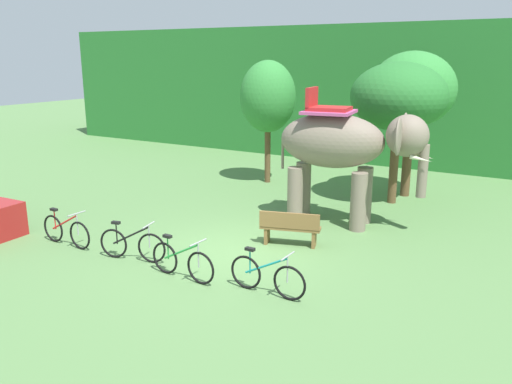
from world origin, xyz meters
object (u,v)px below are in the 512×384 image
Objects in this scene: bike_red at (66,231)px; bike_black at (132,244)px; tree_center_right at (268,97)px; tree_right at (399,97)px; tree_center at (412,90)px; bike_teal at (267,276)px; wooden_bench at (290,227)px; elephant at (344,147)px; bike_green at (182,261)px.

bike_black is at bearing 2.87° from bike_red.
tree_center_right is 4.88m from tree_right.
tree_center is 9.52m from bike_teal.
tree_right is 6.05m from wooden_bench.
tree_center_right is at bearing 82.97° from bike_red.
bike_red is (-5.90, -8.01, -2.99)m from tree_right.
wooden_bench is (-1.07, -5.21, -2.90)m from tree_right.
bike_teal is at bearing -85.46° from elephant.
tree_right is 0.93× the size of tree_center.
bike_red is 1.02× the size of bike_black.
bike_red is at bearing -135.86° from elephant.
bike_red is at bearing -126.36° from tree_right.
tree_center_right is at bearing 97.28° from bike_black.
elephant is 2.91m from wooden_bench.
tree_center reaches higher than bike_green.
bike_green is at bearing -103.90° from tree_center.
bike_green is (3.75, -0.13, 0.00)m from bike_red.
elephant is 2.47× the size of bike_red.
bike_black is 0.98× the size of bike_teal.
bike_black is (2.11, 0.11, 0.00)m from bike_red.
wooden_bench is (1.08, 2.93, 0.09)m from bike_green.
tree_right is 1.05× the size of elephant.
tree_center is 1.13× the size of elephant.
tree_center is (0.13, 1.09, 0.16)m from tree_right.
tree_center reaches higher than bike_teal.
tree_right is (4.86, -0.45, 0.21)m from tree_center_right.
tree_center is (4.99, 0.64, 0.37)m from tree_center_right.
elephant is 2.47× the size of bike_teal.
tree_right is 2.60× the size of bike_green.
bike_red and bike_black have the same top height.
tree_right is 2.60× the size of bike_red.
bike_teal is at bearing -60.98° from tree_center_right.
bike_red is at bearing 178.08° from bike_green.
bike_black is (-3.16, -5.01, -1.82)m from elephant.
tree_center_right is at bearing 141.64° from elephant.
tree_center_right is 9.42m from bike_green.
bike_teal is at bearing 0.30° from bike_black.
elephant is 6.19m from bike_black.
wooden_bench is at bearing 69.81° from bike_green.
elephant is at bearing 44.14° from bike_red.
tree_center is at bearing 56.47° from bike_red.
tree_center is at bearing 79.16° from wooden_bench.
bike_teal is 2.81m from wooden_bench.
bike_red and bike_green have the same top height.
bike_green is (1.64, -0.23, 0.00)m from bike_black.
tree_center is 2.79× the size of bike_teal.
tree_center is 10.01m from bike_green.
tree_right is at bearing -97.01° from tree_center.
bike_teal is 1.10× the size of wooden_bench.
elephant is at bearing -38.36° from tree_center_right.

